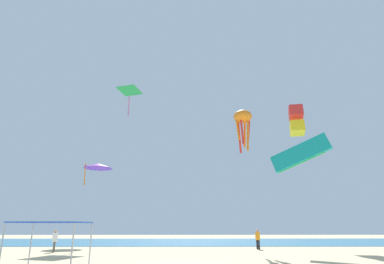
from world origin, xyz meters
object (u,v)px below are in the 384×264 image
Objects in this scene: person_near_tent at (258,237)px; kite_delta_purple at (98,166)px; kite_diamond_green at (130,92)px; kite_box_red at (296,120)px; canopy_tent at (52,224)px; person_leftmost at (55,239)px; kite_octopus_orange at (243,119)px; kite_parafoil_teal at (300,154)px.

person_near_tent is 0.43× the size of kite_delta_purple.
kite_box_red is at bearing 178.78° from kite_diamond_green.
kite_delta_purple reaches higher than canopy_tent.
kite_diamond_green is 14.00m from kite_delta_purple.
person_leftmost is 0.43× the size of kite_delta_purple.
kite_box_red is (7.62, 6.17, 1.90)m from kite_octopus_orange.
kite_octopus_orange is 18.44m from kite_delta_purple.
canopy_tent is at bearing -61.92° from person_near_tent.
person_near_tent is at bearing -22.36° from kite_parafoil_teal.
kite_diamond_green is (-2.07, 27.86, 19.13)m from canopy_tent.
kite_box_red reaches higher than kite_parafoil_teal.
canopy_tent is at bearing 40.64° from kite_octopus_orange.
person_leftmost is at bearing 32.22° from kite_box_red.
kite_diamond_green is (-14.33, 14.15, 8.93)m from kite_octopus_orange.
kite_diamond_green is at bearing -7.75° from kite_box_red.
kite_octopus_orange is 22.03m from kite_diamond_green.
kite_octopus_orange is at bearing 51.22° from kite_box_red.
person_near_tent is 0.99× the size of person_leftmost.
kite_box_red reaches higher than kite_delta_purple.
kite_parafoil_teal is 12.01m from kite_box_red.
kite_parafoil_teal is at bearing 155.14° from kite_diamond_green.
person_leftmost is 0.41× the size of kite_octopus_orange.
person_near_tent is at bearing 79.33° from person_leftmost.
kite_parafoil_teal is (20.61, -0.94, 7.01)m from person_leftmost.
kite_box_red is 0.91× the size of kite_delta_purple.
kite_octopus_orange is 1.16× the size of kite_box_red.
kite_diamond_green is 1.03× the size of kite_delta_purple.
kite_octopus_orange reaches higher than person_near_tent.
canopy_tent is at bearing 60.33° from kite_parafoil_teal.
kite_parafoil_teal is at bearing -42.16° from kite_delta_purple.
person_leftmost is 21.79m from kite_parafoil_teal.
person_leftmost is (-17.37, -3.05, 0.01)m from person_near_tent.
kite_parafoil_teal is 1.25× the size of kite_box_red.
kite_box_red is (24.03, 8.74, 13.25)m from person_leftmost.
canopy_tent is 20.23m from kite_parafoil_teal.
kite_box_red reaches higher than person_near_tent.
person_near_tent is 17.64m from person_leftmost.
kite_delta_purple is at bearing -132.11° from person_near_tent.
kite_diamond_green is (-15.28, 13.67, 20.28)m from person_near_tent.
person_near_tent is at bearing 47.05° from canopy_tent.
kite_diamond_green is at bearing -52.21° from kite_octopus_orange.
kite_diamond_green reaches higher than kite_box_red.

